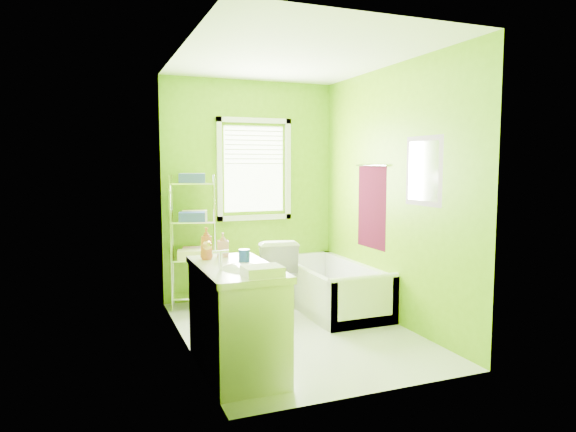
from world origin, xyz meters
name	(u,v)px	position (x,y,z in m)	size (l,w,h in m)	color
ground	(295,331)	(0.00, 0.00, 0.00)	(2.90, 2.90, 0.00)	silver
room_envelope	(296,171)	(0.00, 0.00, 1.55)	(2.14, 2.94, 2.62)	#649E07
window	(254,164)	(0.05, 1.42, 1.61)	(0.92, 0.05, 1.22)	white
door	(212,253)	(-1.04, -1.00, 1.00)	(0.09, 0.80, 2.00)	white
right_wall_decor	(391,193)	(1.04, -0.02, 1.32)	(0.04, 1.48, 1.17)	#410719
bathtub	(330,293)	(0.67, 0.60, 0.17)	(0.76, 1.64, 0.53)	white
toilet	(274,271)	(0.15, 1.02, 0.39)	(0.43, 0.76, 0.77)	white
vanity	(237,315)	(-0.78, -0.69, 0.44)	(0.57, 1.10, 1.10)	white
wire_shelf_unit	(194,227)	(-0.73, 1.18, 0.92)	(0.55, 0.45, 1.51)	silver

